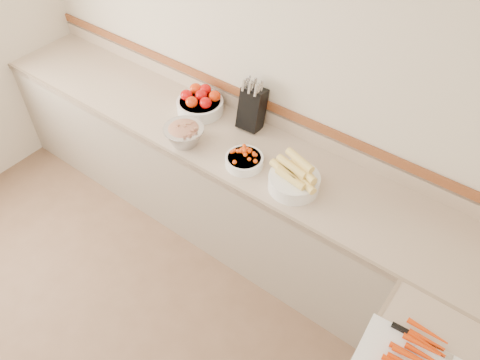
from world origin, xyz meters
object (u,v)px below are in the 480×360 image
Objects in this scene: knife_block at (252,107)px; rhubarb_bowl at (184,134)px; cherry_tomato_bowl at (244,159)px; tomato_bowl at (200,103)px; corn_bowl at (295,179)px.

knife_block reaches higher than rhubarb_bowl.
knife_block is at bearing 119.25° from cherry_tomato_bowl.
cherry_tomato_bowl is (0.58, -0.26, -0.03)m from tomato_bowl.
corn_bowl is at bearing 2.85° from cherry_tomato_bowl.
knife_block is 0.49m from rhubarb_bowl.
knife_block is 1.13× the size of tomato_bowl.
corn_bowl is at bearing 6.21° from rhubarb_bowl.
rhubarb_bowl is at bearing -120.58° from knife_block.
cherry_tomato_bowl is 0.44m from rhubarb_bowl.
cherry_tomato_bowl is 0.36m from corn_bowl.
rhubarb_bowl is (0.14, -0.33, 0.01)m from tomato_bowl.
rhubarb_bowl is (-0.24, -0.41, -0.07)m from knife_block.
corn_bowl reaches higher than tomato_bowl.
knife_block is 1.39× the size of rhubarb_bowl.
knife_block is 1.10× the size of corn_bowl.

